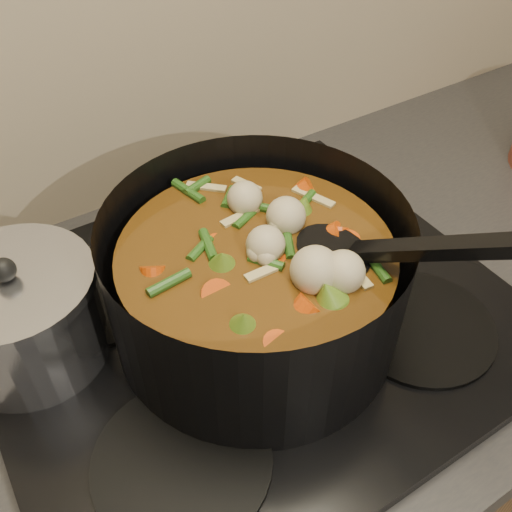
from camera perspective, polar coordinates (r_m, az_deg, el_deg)
counter at (r=1.11m, az=-0.39°, el=-21.77°), size 2.64×0.64×0.91m
stovetop at (r=0.72m, az=-0.56°, el=-6.07°), size 0.62×0.54×0.03m
stockpot at (r=0.64m, az=0.07°, el=-2.57°), size 0.39×0.44×0.24m
saucepan at (r=0.68m, az=-22.25°, el=-5.57°), size 0.18×0.18×0.14m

